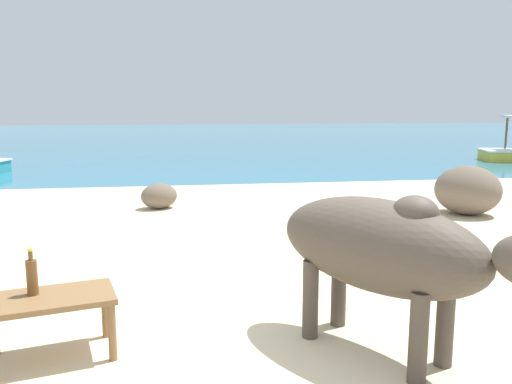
% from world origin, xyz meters
% --- Properties ---
extents(sand_beach, '(18.00, 14.00, 0.04)m').
position_xyz_m(sand_beach, '(0.00, 0.00, 0.02)').
color(sand_beach, beige).
rests_on(sand_beach, ground).
extents(water_surface, '(60.00, 36.00, 0.03)m').
position_xyz_m(water_surface, '(0.00, 22.00, 0.00)').
color(water_surface, teal).
rests_on(water_surface, ground).
extents(cow, '(1.35, 1.75, 1.05)m').
position_xyz_m(cow, '(0.42, -0.27, 0.73)').
color(cow, '#4C4238').
rests_on(cow, sand_beach).
extents(low_bench_table, '(0.84, 0.61, 0.40)m').
position_xyz_m(low_bench_table, '(-1.63, -0.02, 0.38)').
color(low_bench_table, brown).
rests_on(low_bench_table, sand_beach).
extents(bottle, '(0.07, 0.07, 0.30)m').
position_xyz_m(bottle, '(-1.74, 0.02, 0.56)').
color(bottle, brown).
rests_on(bottle, low_bench_table).
extents(shore_rock_large, '(1.24, 1.24, 0.71)m').
position_xyz_m(shore_rock_large, '(3.29, 3.63, 0.39)').
color(shore_rock_large, '#6B5B4C').
rests_on(shore_rock_large, sand_beach).
extents(shore_rock_medium, '(0.67, 0.59, 0.39)m').
position_xyz_m(shore_rock_medium, '(-1.12, 4.73, 0.23)').
color(shore_rock_medium, '#6B5B4C').
rests_on(shore_rock_medium, sand_beach).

